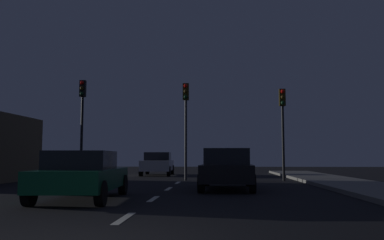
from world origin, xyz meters
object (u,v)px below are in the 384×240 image
Objects in this scene: traffic_signal_right at (283,116)px; car_oncoming_far at (158,164)px; traffic_signal_center at (186,112)px; car_adjacent_lane at (83,175)px; car_stopped_ahead at (227,169)px; traffic_signal_left at (82,110)px.

car_oncoming_far is (-7.45, 6.09, -2.58)m from traffic_signal_right.
car_adjacent_lane is at bearing -102.86° from traffic_signal_center.
traffic_signal_right is 1.04× the size of car_stopped_ahead.
car_adjacent_lane is at bearing -126.74° from traffic_signal_right.
car_oncoming_far is at bearing 90.44° from car_adjacent_lane.
traffic_signal_right is 7.00m from car_stopped_ahead.
traffic_signal_center is 5.09m from traffic_signal_right.
car_oncoming_far is (-0.12, 15.90, 0.07)m from car_adjacent_lane.
traffic_signal_left is 1.12× the size of traffic_signal_right.
traffic_signal_right reaches higher than car_oncoming_far.
traffic_signal_center is at bearing 77.14° from car_adjacent_lane.
car_stopped_ahead is at bearing 43.86° from car_adjacent_lane.
traffic_signal_center is at bearing 109.27° from car_stopped_ahead.
traffic_signal_left is at bearing 143.01° from car_stopped_ahead.
car_stopped_ahead is at bearing -69.73° from car_oncoming_far.
traffic_signal_left is 1.04× the size of traffic_signal_center.
car_stopped_ahead is (2.00, -5.73, -2.81)m from traffic_signal_center.
traffic_signal_left is at bearing -118.06° from car_oncoming_far.
traffic_signal_left is 7.50m from car_oncoming_far.
car_oncoming_far is at bearing 111.20° from traffic_signal_center.
traffic_signal_left reaches higher than car_stopped_ahead.
traffic_signal_right is at bearing 61.75° from car_stopped_ahead.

